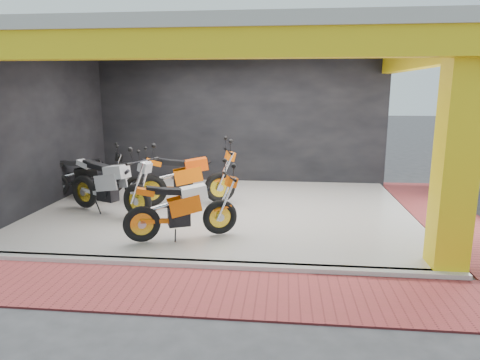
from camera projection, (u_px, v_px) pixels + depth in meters
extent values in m
plane|color=#2D2D30|center=(208.00, 244.00, 7.56)|extent=(80.00, 80.00, 0.00)
cube|color=white|center=(224.00, 210.00, 9.49)|extent=(8.00, 6.00, 0.10)
cube|color=beige|center=(223.00, 44.00, 8.76)|extent=(8.40, 6.40, 0.20)
cube|color=black|center=(239.00, 123.00, 12.16)|extent=(8.20, 0.20, 3.50)
cube|color=black|center=(42.00, 132.00, 9.56)|extent=(0.20, 6.20, 3.50)
cube|color=yellow|center=(456.00, 156.00, 6.08)|extent=(0.50, 0.50, 3.50)
cube|color=yellow|center=(191.00, 44.00, 5.90)|extent=(8.40, 0.30, 0.40)
cube|color=yellow|center=(424.00, 58.00, 8.41)|extent=(0.30, 6.40, 0.40)
cube|color=white|center=(196.00, 265.00, 6.56)|extent=(8.00, 0.20, 0.10)
cube|color=maroon|center=(185.00, 290.00, 5.80)|extent=(9.00, 1.40, 0.03)
cube|color=maroon|center=(449.00, 219.00, 9.01)|extent=(1.40, 7.00, 0.03)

